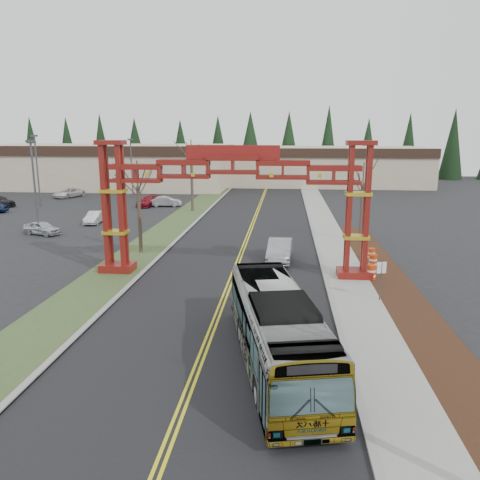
# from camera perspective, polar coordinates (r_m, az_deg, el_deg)

# --- Properties ---
(ground) EXTENTS (200.00, 200.00, 0.00)m
(ground) POSITION_cam_1_polar(r_m,az_deg,el_deg) (15.54, -8.99, -23.90)
(ground) COLOR black
(ground) RESTS_ON ground
(road) EXTENTS (12.00, 110.00, 0.02)m
(road) POSITION_cam_1_polar(r_m,az_deg,el_deg) (38.32, 0.32, -1.23)
(road) COLOR black
(road) RESTS_ON ground
(lane_line_left) EXTENTS (0.12, 100.00, 0.01)m
(lane_line_left) POSITION_cam_1_polar(r_m,az_deg,el_deg) (38.33, 0.14, -1.20)
(lane_line_left) COLOR yellow
(lane_line_left) RESTS_ON road
(lane_line_right) EXTENTS (0.12, 100.00, 0.01)m
(lane_line_right) POSITION_cam_1_polar(r_m,az_deg,el_deg) (38.30, 0.50, -1.21)
(lane_line_right) COLOR yellow
(lane_line_right) RESTS_ON road
(curb_right) EXTENTS (0.30, 110.00, 0.15)m
(curb_right) POSITION_cam_1_polar(r_m,az_deg,el_deg) (38.25, 9.54, -1.33)
(curb_right) COLOR gray
(curb_right) RESTS_ON ground
(sidewalk_right) EXTENTS (2.60, 110.00, 0.14)m
(sidewalk_right) POSITION_cam_1_polar(r_m,az_deg,el_deg) (38.38, 11.70, -1.37)
(sidewalk_right) COLOR gray
(sidewalk_right) RESTS_ON ground
(landscape_strip) EXTENTS (2.60, 50.00, 0.12)m
(landscape_strip) POSITION_cam_1_polar(r_m,az_deg,el_deg) (24.81, 21.37, -9.91)
(landscape_strip) COLOR black
(landscape_strip) RESTS_ON ground
(grass_median) EXTENTS (4.00, 110.00, 0.08)m
(grass_median) POSITION_cam_1_polar(r_m,az_deg,el_deg) (39.83, -11.22, -0.89)
(grass_median) COLOR #324B25
(grass_median) RESTS_ON ground
(curb_left) EXTENTS (0.30, 110.00, 0.15)m
(curb_left) POSITION_cam_1_polar(r_m,az_deg,el_deg) (39.33, -8.64, -0.91)
(curb_left) COLOR gray
(curb_left) RESTS_ON ground
(gateway_arch) EXTENTS (18.20, 1.60, 8.90)m
(gateway_arch) POSITION_cam_1_polar(r_m,az_deg,el_deg) (30.40, -0.88, 6.56)
(gateway_arch) COLOR maroon
(gateway_arch) RESTS_ON ground
(retail_building_west) EXTENTS (46.00, 22.30, 7.50)m
(retail_building_west) POSITION_cam_1_polar(r_m,az_deg,el_deg) (90.56, -16.26, 8.73)
(retail_building_west) COLOR #B6A58B
(retail_building_west) RESTS_ON ground
(retail_building_east) EXTENTS (38.00, 20.30, 7.00)m
(retail_building_east) POSITION_cam_1_polar(r_m,az_deg,el_deg) (92.40, 9.79, 8.96)
(retail_building_east) COLOR #B6A58B
(retail_building_east) RESTS_ON ground
(conifer_treeline) EXTENTS (116.10, 5.60, 13.00)m
(conifer_treeline) POSITION_cam_1_polar(r_m,az_deg,el_deg) (104.12, 3.93, 11.15)
(conifer_treeline) COLOR black
(conifer_treeline) RESTS_ON ground
(transit_bus) EXTENTS (4.89, 11.53, 3.13)m
(transit_bus) POSITION_cam_1_polar(r_m,az_deg,el_deg) (19.25, 4.51, -10.81)
(transit_bus) COLOR #A4A6AC
(transit_bus) RESTS_ON ground
(silver_sedan) EXTENTS (1.95, 4.97, 1.61)m
(silver_sedan) POSITION_cam_1_polar(r_m,az_deg,el_deg) (35.06, 4.85, -1.25)
(silver_sedan) COLOR #A5A8AD
(silver_sedan) RESTS_ON ground
(parked_car_near_a) EXTENTS (4.06, 2.70, 1.29)m
(parked_car_near_a) POSITION_cam_1_polar(r_m,az_deg,el_deg) (47.94, -22.98, 1.36)
(parked_car_near_a) COLOR silver
(parked_car_near_a) RESTS_ON ground
(parked_car_near_b) EXTENTS (1.60, 3.90, 1.26)m
(parked_car_near_b) POSITION_cam_1_polar(r_m,az_deg,el_deg) (52.26, -17.29, 2.64)
(parked_car_near_b) COLOR white
(parked_car_near_b) RESTS_ON ground
(parked_car_mid_a) EXTENTS (2.76, 4.90, 1.34)m
(parked_car_mid_a) POSITION_cam_1_polar(r_m,az_deg,el_deg) (63.15, -11.06, 4.67)
(parked_car_mid_a) COLOR maroon
(parked_car_mid_a) RESTS_ON ground
(parked_car_far_a) EXTENTS (4.18, 1.96, 1.33)m
(parked_car_far_a) POSITION_cam_1_polar(r_m,az_deg,el_deg) (62.61, -9.01, 4.67)
(parked_car_far_a) COLOR #A4A7AB
(parked_car_far_a) RESTS_ON ground
(parked_car_far_b) EXTENTS (3.74, 5.49, 1.40)m
(parked_car_far_b) POSITION_cam_1_polar(r_m,az_deg,el_deg) (75.50, -20.16, 5.43)
(parked_car_far_b) COLOR white
(parked_car_far_b) RESTS_ON ground
(bare_tree_median_mid) EXTENTS (3.00, 3.00, 7.32)m
(bare_tree_median_mid) POSITION_cam_1_polar(r_m,az_deg,el_deg) (37.29, -12.33, 6.35)
(bare_tree_median_mid) COLOR #382D26
(bare_tree_median_mid) RESTS_ON ground
(bare_tree_median_far) EXTENTS (3.35, 3.35, 8.72)m
(bare_tree_median_far) POSITION_cam_1_polar(r_m,az_deg,el_deg) (57.48, -5.95, 9.86)
(bare_tree_median_far) COLOR #382D26
(bare_tree_median_far) RESTS_ON ground
(bare_tree_right_far) EXTENTS (2.89, 2.89, 6.93)m
(bare_tree_right_far) POSITION_cam_1_polar(r_m,az_deg,el_deg) (41.73, 14.74, 6.46)
(bare_tree_right_far) COLOR #382D26
(bare_tree_right_far) RESTS_ON ground
(light_pole_near) EXTENTS (0.76, 0.38, 8.79)m
(light_pole_near) POSITION_cam_1_polar(r_m,az_deg,el_deg) (47.25, -23.80, 6.59)
(light_pole_near) COLOR #3F3F44
(light_pole_near) RESTS_ON ground
(light_pole_mid) EXTENTS (0.80, 0.40, 9.25)m
(light_pole_mid) POSITION_cam_1_polar(r_m,az_deg,el_deg) (67.07, -23.52, 8.34)
(light_pole_mid) COLOR #3F3F44
(light_pole_mid) RESTS_ON ground
(light_pole_far) EXTENTS (0.75, 0.38, 8.70)m
(light_pole_far) POSITION_cam_1_polar(r_m,az_deg,el_deg) (72.17, -13.09, 9.03)
(light_pole_far) COLOR #3F3F44
(light_pole_far) RESTS_ON ground
(street_sign) EXTENTS (0.53, 0.15, 2.35)m
(street_sign) POSITION_cam_1_polar(r_m,az_deg,el_deg) (27.23, 16.83, -3.93)
(street_sign) COLOR #3F3F44
(street_sign) RESTS_ON ground
(barrel_south) EXTENTS (0.57, 0.57, 1.06)m
(barrel_south) POSITION_cam_1_polar(r_m,az_deg,el_deg) (31.37, 15.71, -3.90)
(barrel_south) COLOR red
(barrel_south) RESTS_ON ground
(barrel_mid) EXTENTS (0.57, 0.57, 1.05)m
(barrel_mid) POSITION_cam_1_polar(r_m,az_deg,el_deg) (34.17, 15.90, -2.56)
(barrel_mid) COLOR red
(barrel_mid) RESTS_ON ground
(barrel_north) EXTENTS (0.53, 0.53, 0.99)m
(barrel_north) POSITION_cam_1_polar(r_m,az_deg,el_deg) (36.26, 15.73, -1.74)
(barrel_north) COLOR red
(barrel_north) RESTS_ON ground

